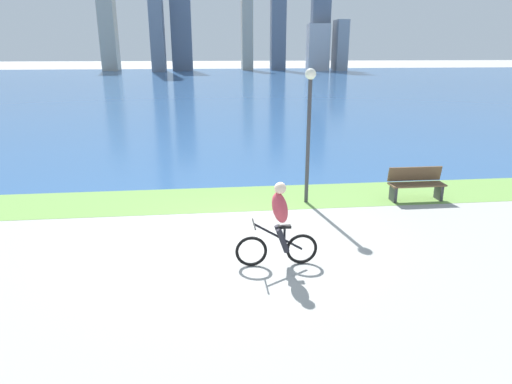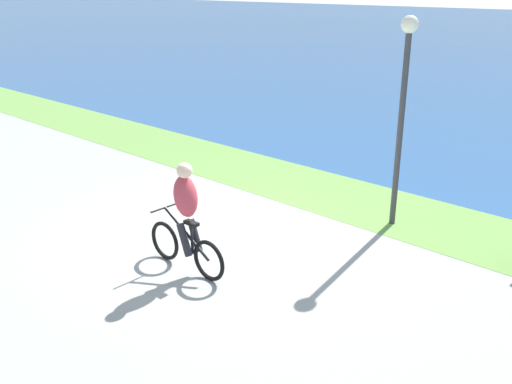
# 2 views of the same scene
# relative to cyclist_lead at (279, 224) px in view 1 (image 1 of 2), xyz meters

# --- Properties ---
(ground_plane) EXTENTS (300.00, 300.00, 0.00)m
(ground_plane) POSITION_rel_cyclist_lead_xyz_m (-0.59, 1.25, -0.83)
(ground_plane) COLOR #9E9E99
(grass_strip_bayside) EXTENTS (120.00, 2.13, 0.01)m
(grass_strip_bayside) POSITION_rel_cyclist_lead_xyz_m (-0.59, 4.06, -0.82)
(grass_strip_bayside) COLOR #6B9947
(grass_strip_bayside) RESTS_ON ground
(bay_water_surface) EXTENTS (300.00, 83.77, 0.00)m
(bay_water_surface) POSITION_rel_cyclist_lead_xyz_m (-0.59, 47.01, -0.83)
(bay_water_surface) COLOR #2D568C
(bay_water_surface) RESTS_ON ground
(cyclist_lead) EXTENTS (1.58, 0.52, 1.65)m
(cyclist_lead) POSITION_rel_cyclist_lead_xyz_m (0.00, 0.00, 0.00)
(cyclist_lead) COLOR black
(cyclist_lead) RESTS_ON ground
(bench_near_path) EXTENTS (1.50, 0.47, 0.90)m
(bench_near_path) POSITION_rel_cyclist_lead_xyz_m (4.34, 3.42, -0.38)
(bench_near_path) COLOR brown
(bench_near_path) RESTS_ON ground
(lamppost_tall) EXTENTS (0.28, 0.28, 3.50)m
(lamppost_tall) POSITION_rel_cyclist_lead_xyz_m (1.33, 3.55, 1.50)
(lamppost_tall) COLOR #38383D
(lamppost_tall) RESTS_ON ground
(city_skyline_far_shore) EXTENTS (45.29, 8.70, 25.71)m
(city_skyline_far_shore) POSITION_rel_cyclist_lead_xyz_m (1.48, 80.09, 8.16)
(city_skyline_far_shore) COLOR #ADA899
(city_skyline_far_shore) RESTS_ON ground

